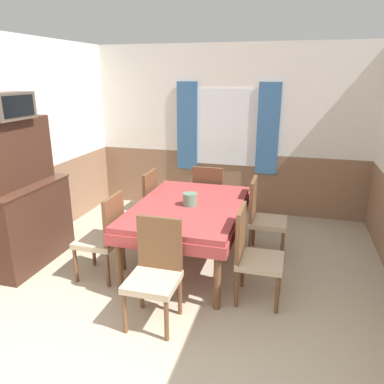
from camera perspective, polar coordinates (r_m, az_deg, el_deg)
The scene contains 12 objects.
wall_back at distance 5.96m, azimuth 5.49°, elevation 9.27°, with size 4.68×0.10×2.60m.
wall_left at distance 4.90m, azimuth -25.52°, elevation 5.82°, with size 0.05×4.71×2.60m.
dining_table at distance 4.26m, azimuth -0.53°, elevation -3.18°, with size 1.20×1.76×0.75m.
chair_left_near at distance 4.16m, azimuth -13.19°, elevation -6.38°, with size 0.44×0.44×0.95m.
chair_right_near at distance 3.72m, azimuth 9.24°, elevation -9.12°, with size 0.44×0.44×0.95m.
chair_head_near at distance 3.40m, azimuth -5.62°, elevation -11.69°, with size 0.44×0.44×0.95m.
chair_head_window at distance 5.30m, azimuth 2.67°, elevation -0.67°, with size 0.44×0.44×0.95m.
chair_left_far at distance 5.03m, azimuth -7.65°, elevation -1.83°, with size 0.44×0.44×0.95m.
chair_right_far at distance 4.67m, azimuth 10.70°, elevation -3.54°, with size 0.44×0.44×0.95m.
sideboard at distance 4.71m, azimuth -24.16°, elevation -1.85°, with size 0.46×1.13×1.69m.
tv at distance 4.44m, azimuth -26.29°, elevation 11.65°, with size 0.29×0.55×0.28m.
vase at distance 4.18m, azimuth -0.32°, elevation -1.12°, with size 0.16×0.16×0.14m.
Camera 1 is at (1.01, -1.48, 2.15)m, focal length 35.00 mm.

